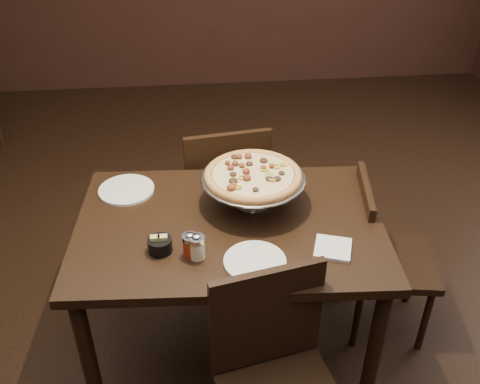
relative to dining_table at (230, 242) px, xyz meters
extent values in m
cube|color=black|center=(-0.06, -0.01, -0.72)|extent=(6.00, 7.00, 0.02)
cube|color=black|center=(0.00, 0.00, 0.09)|extent=(1.35, 0.94, 0.04)
cylinder|color=black|center=(-0.61, -0.33, -0.32)|extent=(0.07, 0.07, 0.77)
cylinder|color=black|center=(0.56, -0.40, -0.32)|extent=(0.07, 0.07, 0.77)
cylinder|color=black|center=(-0.56, 0.40, -0.32)|extent=(0.07, 0.07, 0.77)
cylinder|color=black|center=(0.61, 0.33, -0.32)|extent=(0.07, 0.07, 0.77)
cylinder|color=#AEAEB5|center=(0.11, 0.12, 0.11)|extent=(0.16, 0.16, 0.01)
cylinder|color=#AEAEB5|center=(0.11, 0.12, 0.18)|extent=(0.03, 0.03, 0.12)
cylinder|color=#AEAEB5|center=(0.11, 0.12, 0.24)|extent=(0.11, 0.11, 0.01)
cylinder|color=gray|center=(0.11, 0.12, 0.25)|extent=(0.44, 0.44, 0.01)
torus|color=gray|center=(0.11, 0.12, 0.25)|extent=(0.45, 0.45, 0.01)
cylinder|color=olive|center=(0.11, 0.12, 0.26)|extent=(0.41, 0.41, 0.01)
torus|color=olive|center=(0.11, 0.12, 0.26)|extent=(0.42, 0.42, 0.04)
cylinder|color=tan|center=(0.11, 0.12, 0.27)|extent=(0.35, 0.35, 0.01)
cylinder|color=beige|center=(-0.14, -0.21, 0.15)|extent=(0.06, 0.06, 0.08)
cylinder|color=#AEAEB5|center=(-0.14, -0.21, 0.20)|extent=(0.06, 0.06, 0.02)
ellipsoid|color=#AEAEB5|center=(-0.14, -0.21, 0.21)|extent=(0.03, 0.03, 0.01)
cylinder|color=maroon|center=(-0.17, -0.20, 0.15)|extent=(0.06, 0.06, 0.08)
cylinder|color=#AEAEB5|center=(-0.17, -0.20, 0.19)|extent=(0.06, 0.06, 0.02)
ellipsoid|color=#AEAEB5|center=(-0.17, -0.20, 0.21)|extent=(0.03, 0.03, 0.01)
cylinder|color=black|center=(-0.29, -0.16, 0.14)|extent=(0.10, 0.10, 0.06)
cube|color=#D6BF7B|center=(-0.30, -0.16, 0.15)|extent=(0.04, 0.03, 0.06)
cube|color=#D6BF7B|center=(-0.27, -0.16, 0.15)|extent=(0.04, 0.03, 0.06)
cube|color=white|center=(0.39, -0.22, 0.11)|extent=(0.18, 0.18, 0.02)
cylinder|color=white|center=(-0.45, 0.29, 0.11)|extent=(0.25, 0.25, 0.01)
cylinder|color=white|center=(0.08, -0.27, 0.11)|extent=(0.24, 0.24, 0.01)
cone|color=#AEAEB5|center=(0.05, 0.01, 0.25)|extent=(0.15, 0.15, 0.00)
cylinder|color=black|center=(0.05, 0.01, 0.26)|extent=(0.09, 0.10, 0.02)
cube|color=black|center=(0.01, 0.73, -0.25)|extent=(0.51, 0.51, 0.04)
cube|color=black|center=(0.04, 0.53, 0.02)|extent=(0.45, 0.09, 0.47)
cylinder|color=black|center=(0.17, 0.93, -0.49)|extent=(0.04, 0.04, 0.44)
cylinder|color=black|center=(-0.19, 0.88, -0.49)|extent=(0.04, 0.04, 0.44)
cylinder|color=black|center=(0.22, 0.57, -0.49)|extent=(0.04, 0.04, 0.44)
cylinder|color=black|center=(-0.14, 0.52, -0.49)|extent=(0.04, 0.04, 0.44)
cube|color=black|center=(0.10, -0.44, 0.00)|extent=(0.43, 0.12, 0.46)
cube|color=black|center=(0.82, 0.11, -0.29)|extent=(0.47, 0.47, 0.04)
cube|color=black|center=(0.63, 0.14, -0.04)|extent=(0.09, 0.41, 0.43)
cylinder|color=black|center=(0.95, -0.08, -0.51)|extent=(0.04, 0.04, 0.40)
cylinder|color=black|center=(1.00, 0.24, -0.51)|extent=(0.04, 0.04, 0.40)
cylinder|color=black|center=(0.63, -0.03, -0.51)|extent=(0.04, 0.04, 0.40)
cylinder|color=black|center=(0.68, 0.30, -0.51)|extent=(0.04, 0.04, 0.40)
camera|label=1|loc=(-0.14, -1.80, 1.48)|focal=40.00mm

